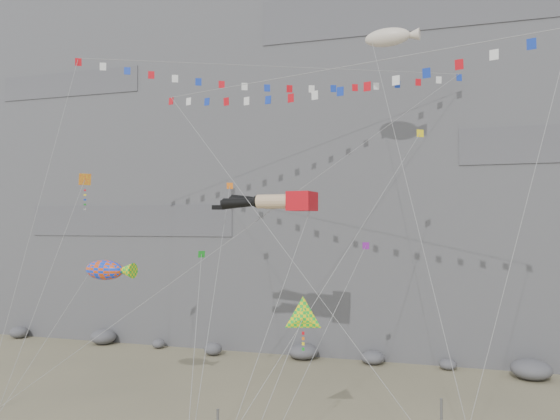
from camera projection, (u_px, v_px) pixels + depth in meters
The scene contains 13 objects.
cliff at pixel (335, 107), 62.12m from camera, with size 80.00×28.00×50.00m, color slate.
talus_boulders at pixel (303, 352), 47.16m from camera, with size 60.00×3.00×1.20m, color slate, non-canonical shape.
legs_kite at pixel (274, 202), 36.49m from camera, with size 7.16×14.82×18.72m.
flag_banner_upper at pixel (278, 67), 41.40m from camera, with size 27.63×19.75×30.72m.
flag_banner_lower at pixel (327, 70), 33.67m from camera, with size 25.64×10.60×23.77m.
harlequin_kite at pixel (84, 181), 36.58m from camera, with size 2.58×6.94×15.92m.
fish_windsock at pixel (104, 270), 34.71m from camera, with size 5.68×6.51×11.03m.
delta_kite at pixel (303, 318), 28.01m from camera, with size 3.04×5.69×8.89m.
blimp_windsock at pixel (387, 38), 39.03m from camera, with size 7.50×13.29×28.39m.
small_kite_a at pixel (229, 190), 41.29m from camera, with size 4.64×15.75×21.39m.
small_kite_b at pixel (364, 250), 35.12m from camera, with size 4.09×12.02×15.74m.
small_kite_c at pixel (201, 258), 35.26m from camera, with size 4.59×10.94×14.73m.
small_kite_d at pixel (417, 139), 36.98m from camera, with size 9.59×16.69×25.61m.
Camera 1 is at (11.74, -29.01, 11.74)m, focal length 35.00 mm.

